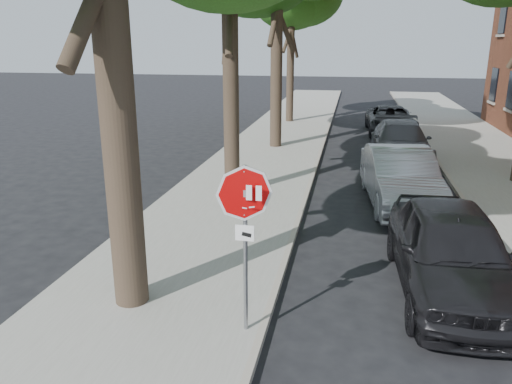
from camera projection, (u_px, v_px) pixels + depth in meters
The scene contains 10 objects.
ground at pixel (291, 340), 7.62m from camera, with size 120.00×120.00×0.00m, color black.
sidewalk_left at pixel (265, 157), 19.33m from camera, with size 4.00×55.00×0.12m, color gray.
sidewalk_right at pixel (499, 167), 17.79m from camera, with size 4.00×55.00×0.12m, color gray.
curb_left at pixel (318, 160), 18.96m from camera, with size 0.12×55.00×0.13m, color #9E9384.
curb_right at pixel (439, 165), 18.16m from camera, with size 0.12×55.00×0.13m, color #9E9384.
stop_sign at pixel (245, 218), 7.16m from camera, with size 0.76×0.34×2.61m.
car_a at pixel (451, 250), 8.89m from camera, with size 1.89×4.71×1.60m, color black.
car_b at pixel (400, 178), 13.70m from camera, with size 1.65×4.74×1.56m, color #9C9FA3.
car_c at pixel (400, 142), 18.84m from camera, with size 2.05×5.05×1.47m, color #434348.
car_d at pixel (391, 120), 24.48m from camera, with size 2.21×4.79×1.33m, color black.
Camera 1 is at (0.74, -6.61, 4.38)m, focal length 35.00 mm.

